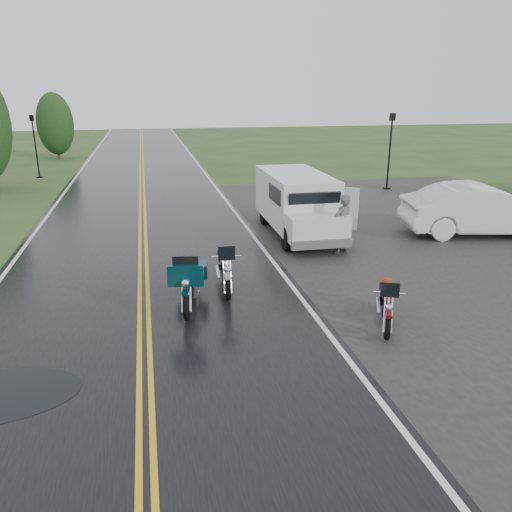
{
  "coord_description": "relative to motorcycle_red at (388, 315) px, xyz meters",
  "views": [
    {
      "loc": [
        0.27,
        -9.49,
        4.93
      ],
      "look_at": [
        2.8,
        2.0,
        1.0
      ],
      "focal_mm": 35.0,
      "sensor_mm": 36.0,
      "label": 1
    }
  ],
  "objects": [
    {
      "name": "van_white",
      "position": [
        -0.32,
        6.3,
        0.5
      ],
      "size": [
        2.17,
        5.59,
        2.19
      ],
      "primitive_type": null,
      "rotation": [
        0.0,
        0.0,
        -0.01
      ],
      "color": "silver",
      "rests_on": "ground"
    },
    {
      "name": "ground",
      "position": [
        -4.86,
        1.09,
        -0.6
      ],
      "size": [
        120.0,
        120.0,
        0.0
      ],
      "primitive_type": "plane",
      "color": "#2D471E",
      "rests_on": "ground"
    },
    {
      "name": "person_at_van",
      "position": [
        1.27,
        5.71,
        0.33
      ],
      "size": [
        0.8,
        0.68,
        1.86
      ],
      "primitive_type": "imported",
      "rotation": [
        0.0,
        0.0,
        3.57
      ],
      "color": "#4E4D52",
      "rests_on": "ground"
    },
    {
      "name": "road",
      "position": [
        -4.86,
        11.09,
        -0.58
      ],
      "size": [
        8.0,
        100.0,
        0.04
      ],
      "primitive_type": "cube",
      "color": "black",
      "rests_on": "ground"
    },
    {
      "name": "motorcycle_silver",
      "position": [
        -2.86,
        2.68,
        0.07
      ],
      "size": [
        1.0,
        2.3,
        1.32
      ],
      "primitive_type": null,
      "rotation": [
        0.0,
        0.0,
        -0.08
      ],
      "color": "#9B9DA2",
      "rests_on": "ground"
    },
    {
      "name": "tree_left_far",
      "position": [
        -10.94,
        31.95,
        1.45
      ],
      "size": [
        2.66,
        2.66,
        4.1
      ],
      "primitive_type": null,
      "color": "#1E3D19",
      "rests_on": "ground"
    },
    {
      "name": "motorcycle_teal",
      "position": [
        -3.92,
        1.78,
        0.13
      ],
      "size": [
        1.29,
        2.58,
        1.46
      ],
      "primitive_type": null,
      "rotation": [
        0.0,
        0.0,
        -0.17
      ],
      "color": "#042C35",
      "rests_on": "ground"
    },
    {
      "name": "sedan_white",
      "position": [
        6.85,
        6.64,
        0.29
      ],
      "size": [
        5.67,
        2.92,
        1.78
      ],
      "primitive_type": "imported",
      "rotation": [
        0.0,
        0.0,
        1.37
      ],
      "color": "silver",
      "rests_on": "ground"
    },
    {
      "name": "motorcycle_red",
      "position": [
        0.0,
        0.0,
        0.0
      ],
      "size": [
        1.48,
        2.14,
        1.19
      ],
      "primitive_type": null,
      "rotation": [
        0.0,
        0.0,
        -0.41
      ],
      "color": "#560910",
      "rests_on": "ground"
    },
    {
      "name": "lamp_post_far_left",
      "position": [
        -10.76,
        23.01,
        1.21
      ],
      "size": [
        0.31,
        0.31,
        3.62
      ],
      "primitive_type": null,
      "color": "black",
      "rests_on": "ground"
    },
    {
      "name": "lamp_post_far_right",
      "position": [
        7.6,
        15.3,
        1.34
      ],
      "size": [
        0.33,
        0.33,
        3.87
      ],
      "primitive_type": null,
      "color": "black",
      "rests_on": "ground"
    },
    {
      "name": "parking_pad",
      "position": [
        6.14,
        6.09,
        -0.58
      ],
      "size": [
        14.0,
        24.0,
        0.03
      ],
      "primitive_type": "cube",
      "color": "black",
      "rests_on": "ground"
    }
  ]
}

